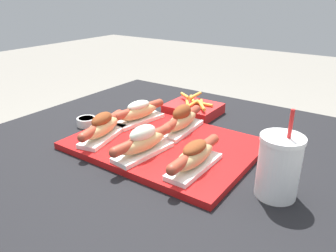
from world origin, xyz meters
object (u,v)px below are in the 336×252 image
Objects in this scene: drink_cup at (279,166)px; serving_tray at (164,144)px; hot_dog_1 at (143,142)px; hot_dog_0 at (103,127)px; hot_dog_3 at (139,112)px; hot_dog_4 at (182,120)px; fries_basket at (193,108)px; sauce_bowl at (87,121)px; hot_dog_2 at (195,156)px.

serving_tray is at bearing 171.46° from drink_cup.
hot_dog_1 is 1.07× the size of drink_cup.
hot_dog_0 reaches higher than hot_dog_3.
hot_dog_0 is 0.23m from hot_dog_4.
hot_dog_3 is at bearing -111.70° from fries_basket.
hot_dog_4 is 3.51× the size of sauce_bowl.
hot_dog_0 is at bearing 179.99° from hot_dog_2.
hot_dog_4 reaches higher than serving_tray.
hot_dog_4 is at bearing -69.20° from fries_basket.
fries_basket is at bearing 140.69° from drink_cup.
hot_dog_3 is at bearing 152.57° from hot_dog_2.
drink_cup is at bearing -14.43° from hot_dog_3.
hot_dog_2 is at bearing -28.75° from serving_tray.
hot_dog_1 is (0.00, -0.09, 0.04)m from serving_tray.
hot_dog_1 reaches higher than sauce_bowl.
sauce_bowl is 0.37m from fries_basket.
drink_cup is (0.33, -0.14, 0.02)m from hot_dog_4.
serving_tray is 2.47× the size of drink_cup.
hot_dog_2 reaches higher than sauce_bowl.
fries_basket is (0.23, 0.29, 0.00)m from sauce_bowl.
drink_cup is (0.48, -0.12, 0.02)m from hot_dog_3.
hot_dog_4 is 0.32m from sauce_bowl.
fries_basket reaches higher than sauce_bowl.
serving_tray is at bearing -90.80° from hot_dog_4.
hot_dog_3 reaches higher than fries_basket.
hot_dog_3 is at bearing 153.87° from serving_tray.
sauce_bowl is at bearing -127.96° from fries_basket.
fries_basket is at bearing 68.30° from hot_dog_3.
hot_dog_1 is 0.18m from hot_dog_4.
serving_tray is 8.06× the size of sauce_bowl.
hot_dog_3 is (-0.15, 0.07, 0.04)m from serving_tray.
hot_dog_1 is (0.16, -0.01, 0.00)m from hot_dog_0.
hot_dog_1 reaches higher than fries_basket.
hot_dog_0 is 0.16m from hot_dog_1.
drink_cup is at bearing 3.56° from hot_dog_0.
fries_basket is at bearing 104.20° from serving_tray.
hot_dog_2 is 1.08× the size of drink_cup.
hot_dog_3 is 0.99× the size of hot_dog_4.
serving_tray is 2.32× the size of hot_dog_3.
hot_dog_0 is 0.98× the size of hot_dog_1.
hot_dog_4 reaches higher than hot_dog_1.
hot_dog_4 is 1.21× the size of fries_basket.
sauce_bowl is (-0.30, -0.01, 0.01)m from serving_tray.
hot_dog_2 is (0.30, -0.00, -0.00)m from hot_dog_0.
hot_dog_4 is at bearing 89.20° from serving_tray.
hot_dog_4 reaches higher than fries_basket.
hot_dog_1 is 0.23m from hot_dog_3.
serving_tray is at bearing 2.61° from sauce_bowl.
hot_dog_4 is (0.00, 0.18, 0.00)m from hot_dog_1.
drink_cup is at bearing 9.31° from hot_dog_2.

